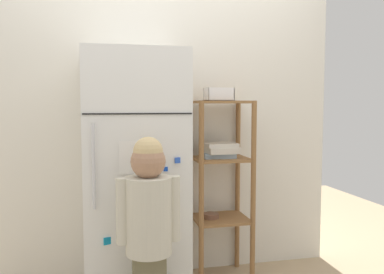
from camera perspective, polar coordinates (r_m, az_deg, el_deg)
kitchen_wall_back at (r=2.98m, az=-3.86°, el=0.49°), size 2.60×0.03×2.12m
refrigerator at (r=2.66m, az=-8.16°, el=-5.46°), size 0.65×0.62×1.62m
child_standing at (r=2.25m, az=-6.23°, el=-11.03°), size 0.35×0.26×1.10m
pantry_shelf_unit at (r=2.89m, az=4.08°, el=-4.72°), size 0.41×0.36×1.30m
fruit_bin at (r=2.82m, az=3.81°, el=5.98°), size 0.19×0.15×0.09m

